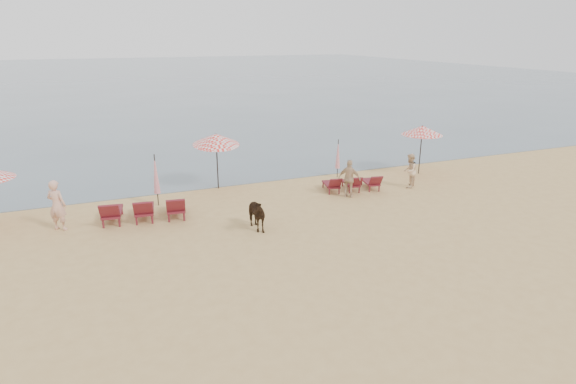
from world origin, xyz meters
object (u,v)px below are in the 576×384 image
(umbrella_closed_right, at_px, (338,154))
(beachgoer_right_a, at_px, (410,171))
(beachgoer_left, at_px, (57,205))
(beachgoer_right_b, at_px, (349,179))
(umbrella_closed_left, at_px, (156,174))
(lounger_cluster_left, at_px, (144,209))
(lounger_cluster_right, at_px, (352,183))
(umbrella_open_right, at_px, (422,130))
(umbrella_open_left_b, at_px, (216,139))
(cow, at_px, (254,213))

(umbrella_closed_right, bearing_deg, beachgoer_right_a, -49.86)
(beachgoer_left, distance_m, beachgoer_right_b, 12.00)
(umbrella_closed_left, height_order, umbrella_closed_right, umbrella_closed_left)
(umbrella_closed_left, height_order, beachgoer_right_b, umbrella_closed_left)
(lounger_cluster_left, distance_m, lounger_cluster_right, 9.50)
(umbrella_closed_left, relative_size, beachgoer_left, 1.16)
(lounger_cluster_right, xyz_separation_m, umbrella_closed_left, (-8.75, 1.39, 1.01))
(lounger_cluster_left, height_order, umbrella_closed_right, umbrella_closed_right)
(umbrella_open_right, xyz_separation_m, beachgoer_right_b, (-5.33, -2.01, -1.45))
(umbrella_closed_right, xyz_separation_m, beachgoer_left, (-12.98, -2.27, -0.25))
(lounger_cluster_left, height_order, umbrella_open_left_b, umbrella_open_left_b)
(umbrella_open_right, height_order, beachgoer_left, umbrella_open_right)
(lounger_cluster_right, height_order, umbrella_open_left_b, umbrella_open_left_b)
(lounger_cluster_left, bearing_deg, beachgoer_right_a, 6.26)
(umbrella_open_left_b, height_order, beachgoer_right_a, umbrella_open_left_b)
(lounger_cluster_right, bearing_deg, umbrella_open_right, 26.03)
(umbrella_closed_right, height_order, beachgoer_left, umbrella_closed_right)
(beachgoer_right_b, bearing_deg, umbrella_closed_right, -64.47)
(umbrella_open_left_b, bearing_deg, cow, -93.15)
(umbrella_closed_left, bearing_deg, cow, -54.12)
(umbrella_open_right, height_order, umbrella_closed_right, umbrella_open_right)
(umbrella_open_right, xyz_separation_m, cow, (-10.50, -4.00, -1.68))
(umbrella_open_left_b, distance_m, umbrella_closed_left, 3.45)
(lounger_cluster_right, xyz_separation_m, umbrella_closed_right, (0.41, 2.28, 0.84))
(lounger_cluster_left, height_order, cow, cow)
(umbrella_closed_right, height_order, cow, umbrella_closed_right)
(umbrella_closed_left, distance_m, cow, 5.15)
(beachgoer_right_a, distance_m, beachgoer_right_b, 3.39)
(lounger_cluster_left, xyz_separation_m, beachgoer_left, (-3.07, 0.24, 0.49))
(lounger_cluster_right, relative_size, beachgoer_right_b, 1.60)
(lounger_cluster_right, xyz_separation_m, umbrella_open_left_b, (-5.75, 2.75, 2.01))
(lounger_cluster_right, bearing_deg, cow, -143.48)
(umbrella_closed_left, bearing_deg, umbrella_open_right, -0.53)
(lounger_cluster_right, relative_size, umbrella_open_right, 1.08)
(lounger_cluster_right, bearing_deg, umbrella_closed_left, -177.88)
(beachgoer_left, bearing_deg, beachgoer_right_b, -151.26)
(umbrella_closed_right, bearing_deg, umbrella_open_right, -13.25)
(cow, relative_size, beachgoer_right_a, 0.91)
(beachgoer_right_a, height_order, beachgoer_right_b, beachgoer_right_b)
(lounger_cluster_left, bearing_deg, cow, -26.16)
(umbrella_closed_right, relative_size, beachgoer_right_b, 1.15)
(umbrella_open_right, relative_size, umbrella_closed_right, 1.29)
(lounger_cluster_left, distance_m, umbrella_closed_left, 2.00)
(umbrella_open_left_b, bearing_deg, lounger_cluster_left, -144.41)
(umbrella_open_right, bearing_deg, beachgoer_right_a, -138.01)
(umbrella_closed_left, relative_size, beachgoer_right_a, 1.37)
(umbrella_closed_left, height_order, cow, umbrella_closed_left)
(beachgoer_right_a, bearing_deg, beachgoer_right_b, -37.37)
(beachgoer_right_a, bearing_deg, umbrella_closed_left, -50.29)
(umbrella_open_right, height_order, beachgoer_right_b, umbrella_open_right)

